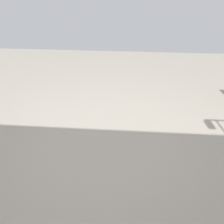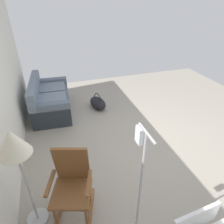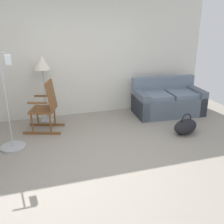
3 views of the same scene
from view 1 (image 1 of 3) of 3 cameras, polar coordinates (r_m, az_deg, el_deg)
ground_plane at (r=2.65m, az=-1.94°, el=-9.01°), size 7.37×7.37×0.00m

